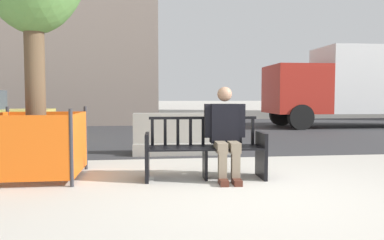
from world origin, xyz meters
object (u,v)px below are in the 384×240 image
at_px(street_bench, 205,151).
at_px(delivery_truck, 361,83).
at_px(jersey_barrier_centre, 182,137).
at_px(seated_person, 225,131).
at_px(construction_fence, 37,143).

distance_m(street_bench, delivery_truck, 11.25).
xyz_separation_m(jersey_barrier_centre, delivery_truck, (7.53, 5.98, 1.35)).
height_order(seated_person, construction_fence, seated_person).
relative_size(street_bench, construction_fence, 1.38).
relative_size(jersey_barrier_centre, construction_fence, 1.63).
bearing_deg(delivery_truck, construction_fence, -140.76).
height_order(street_bench, construction_fence, construction_fence).
relative_size(jersey_barrier_centre, delivery_truck, 0.29).
xyz_separation_m(jersey_barrier_centre, construction_fence, (-2.30, -2.04, 0.17)).
bearing_deg(street_bench, construction_fence, 172.57).
xyz_separation_m(street_bench, seated_person, (0.29, -0.07, 0.29)).
height_order(street_bench, jersey_barrier_centre, street_bench).
xyz_separation_m(street_bench, delivery_truck, (7.44, 8.34, 1.29)).
height_order(construction_fence, delivery_truck, delivery_truck).
bearing_deg(jersey_barrier_centre, seated_person, -81.19).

